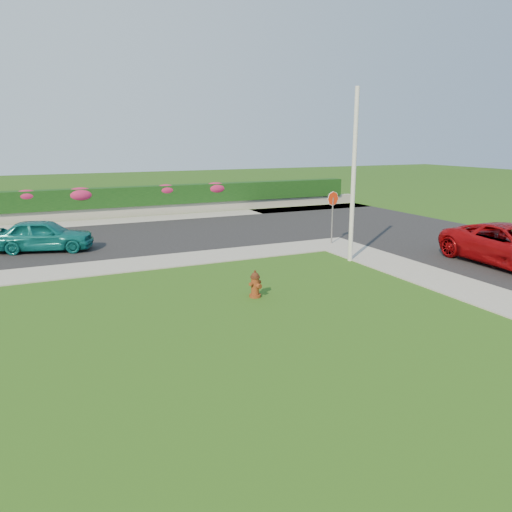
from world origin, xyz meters
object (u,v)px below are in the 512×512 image
fire_hydrant (255,285)px  sedan_teal (44,235)px  stop_sign (333,206)px  utility_pole (354,177)px

fire_hydrant → sedan_teal: size_ratio=0.21×
sedan_teal → stop_sign: 11.75m
fire_hydrant → sedan_teal: bearing=100.4°
stop_sign → utility_pole: bearing=-97.8°
sedan_teal → utility_pole: utility_pole is taller
fire_hydrant → sedan_teal: sedan_teal is taller
stop_sign → fire_hydrant: bearing=-126.5°
sedan_teal → stop_sign: (11.16, -3.55, 0.97)m
sedan_teal → utility_pole: bearing=-105.4°
fire_hydrant → stop_sign: stop_sign is taller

